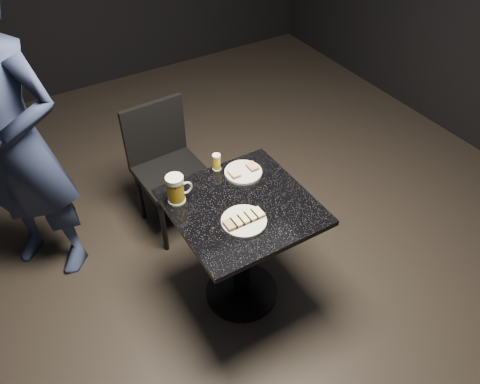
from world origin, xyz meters
name	(u,v)px	position (x,y,z in m)	size (l,w,h in m)	color
floor	(242,292)	(0.00, 0.00, 0.00)	(6.00, 6.00, 0.00)	black
plate_large	(244,221)	(-0.06, -0.11, 0.76)	(0.23, 0.23, 0.01)	silver
plate_small	(243,172)	(0.14, 0.21, 0.76)	(0.21, 0.21, 0.01)	silver
patron	(13,142)	(-0.90, 0.89, 0.93)	(0.68, 0.44, 1.85)	navy
table	(242,237)	(0.00, 0.00, 0.51)	(0.70, 0.70, 0.75)	black
beer_mug	(176,189)	(-0.27, 0.20, 0.83)	(0.13, 0.09, 0.16)	silver
beer_tumbler	(217,162)	(0.03, 0.32, 0.80)	(0.05, 0.05, 0.10)	silver
chair	(166,162)	(-0.08, 0.83, 0.50)	(0.44, 0.44, 0.88)	black
canapes_on_plate_large	(244,219)	(-0.06, -0.11, 0.77)	(0.21, 0.07, 0.02)	#4C3521
canapes_on_plate_small	(243,170)	(0.14, 0.21, 0.77)	(0.17, 0.07, 0.02)	#4C3521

